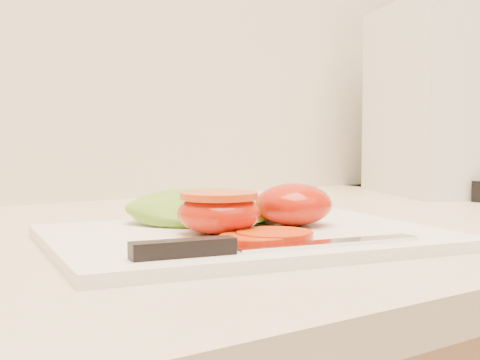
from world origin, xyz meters
TOP-DOWN VIEW (x-y plane):
  - cutting_board at (-0.37, 1.58)m, footprint 0.38×0.31m
  - tomato_half_dome at (-0.31, 1.58)m, footprint 0.07×0.07m
  - tomato_half_cut at (-0.39, 1.58)m, footprint 0.07×0.07m
  - tomato_slice_0 at (-0.37, 1.53)m, footprint 0.06×0.06m
  - tomato_slice_1 at (-0.40, 1.52)m, footprint 0.05×0.05m
  - lettuce_leaf_0 at (-0.37, 1.65)m, footprint 0.18×0.16m
  - lettuce_leaf_1 at (-0.32, 1.64)m, footprint 0.12×0.11m
  - knife at (-0.43, 1.50)m, footprint 0.23×0.07m
  - appliance at (0.19, 1.78)m, footprint 0.29×0.31m

SIDE VIEW (x-z plane):
  - cutting_board at x=-0.37m, z-range 0.93..0.94m
  - tomato_slice_1 at x=-0.40m, z-range 0.94..0.95m
  - tomato_slice_0 at x=-0.37m, z-range 0.94..0.95m
  - knife at x=-0.43m, z-range 0.94..0.95m
  - lettuce_leaf_1 at x=-0.32m, z-range 0.94..0.96m
  - lettuce_leaf_0 at x=-0.37m, z-range 0.94..0.97m
  - tomato_half_dome at x=-0.31m, z-range 0.94..0.98m
  - tomato_half_cut at x=-0.39m, z-range 0.94..0.98m
  - appliance at x=0.19m, z-range 0.93..1.23m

